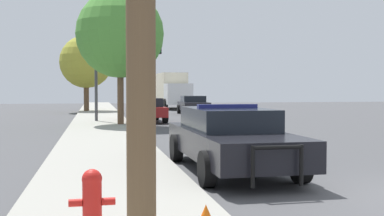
# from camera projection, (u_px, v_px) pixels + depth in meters

# --- Properties ---
(sidewalk_left) EXTENTS (3.00, 110.00, 0.13)m
(sidewalk_left) POSITION_uv_depth(u_px,v_px,m) (117.00, 209.00, 7.14)
(sidewalk_left) COLOR #99968C
(sidewalk_left) RESTS_ON ground_plane
(police_car) EXTENTS (2.18, 5.47, 1.50)m
(police_car) POSITION_uv_depth(u_px,v_px,m) (230.00, 137.00, 10.91)
(police_car) COLOR black
(police_car) RESTS_ON ground_plane
(fire_hydrant) EXTENTS (0.55, 0.24, 0.77)m
(fire_hydrant) POSITION_uv_depth(u_px,v_px,m) (92.00, 199.00, 5.75)
(fire_hydrant) COLOR red
(fire_hydrant) RESTS_ON sidewalk_left
(traffic_light) EXTENTS (3.62, 0.35, 4.70)m
(traffic_light) POSITION_uv_depth(u_px,v_px,m) (124.00, 59.00, 26.09)
(traffic_light) COLOR #424247
(traffic_light) RESTS_ON sidewalk_left
(car_background_midblock) EXTENTS (2.03, 4.56, 1.35)m
(car_background_midblock) POSITION_uv_depth(u_px,v_px,m) (146.00, 109.00, 26.99)
(car_background_midblock) COLOR maroon
(car_background_midblock) RESTS_ON ground_plane
(car_background_oncoming) EXTENTS (2.18, 4.03, 1.34)m
(car_background_oncoming) POSITION_uv_depth(u_px,v_px,m) (193.00, 104.00, 34.95)
(car_background_oncoming) COLOR black
(car_background_oncoming) RESTS_ON ground_plane
(box_truck) EXTENTS (2.59, 7.40, 3.31)m
(box_truck) POSITION_uv_depth(u_px,v_px,m) (172.00, 90.00, 44.66)
(box_truck) COLOR silver
(box_truck) RESTS_ON ground_plane
(tree_sidewalk_far) EXTENTS (4.09, 4.09, 5.88)m
(tree_sidewalk_far) POSITION_uv_depth(u_px,v_px,m) (86.00, 62.00, 37.51)
(tree_sidewalk_far) COLOR brown
(tree_sidewalk_far) RESTS_ON sidewalk_left
(tree_sidewalk_mid) EXTENTS (4.28, 4.28, 6.53)m
(tree_sidewalk_mid) POSITION_uv_depth(u_px,v_px,m) (120.00, 34.00, 23.38)
(tree_sidewalk_mid) COLOR brown
(tree_sidewalk_mid) RESTS_ON sidewalk_left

